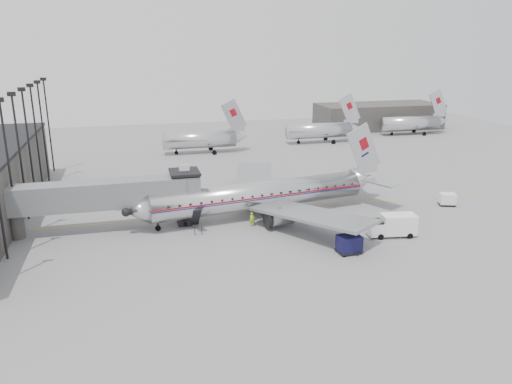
# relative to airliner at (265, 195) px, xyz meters

# --- Properties ---
(ground) EXTENTS (160.00, 160.00, 0.00)m
(ground) POSITION_rel_airliner_xyz_m (-0.67, -4.11, -2.70)
(ground) COLOR slate
(ground) RESTS_ON ground
(hangar) EXTENTS (30.00, 12.00, 6.00)m
(hangar) POSITION_rel_airliner_xyz_m (44.33, 55.89, 0.30)
(hangar) COLOR #3B3835
(hangar) RESTS_ON ground
(apron_line) EXTENTS (60.00, 0.15, 0.01)m
(apron_line) POSITION_rel_airliner_xyz_m (2.33, 1.89, -2.69)
(apron_line) COLOR gold
(apron_line) RESTS_ON ground
(jet_bridge) EXTENTS (21.00, 6.20, 7.10)m
(jet_bridge) POSITION_rel_airliner_xyz_m (-17.33, -0.44, 1.48)
(jet_bridge) COLOR #5C5E61
(jet_bridge) RESTS_ON ground
(floodlight_masts) EXTENTS (0.90, 42.25, 15.25)m
(floodlight_masts) POSITION_rel_airliner_xyz_m (-28.17, 8.89, 5.67)
(floodlight_masts) COLOR black
(floodlight_masts) RESTS_ON ground
(distant_aircraft_near) EXTENTS (16.39, 3.20, 10.26)m
(distant_aircraft_near) POSITION_rel_airliner_xyz_m (-2.46, 37.89, 0.04)
(distant_aircraft_near) COLOR silver
(distant_aircraft_near) RESTS_ON ground
(distant_aircraft_mid) EXTENTS (16.39, 3.20, 10.26)m
(distant_aircraft_mid) POSITION_rel_airliner_xyz_m (23.54, 41.89, 0.04)
(distant_aircraft_mid) COLOR silver
(distant_aircraft_mid) RESTS_ON ground
(distant_aircraft_far) EXTENTS (16.39, 3.20, 10.26)m
(distant_aircraft_far) POSITION_rel_airliner_xyz_m (47.54, 45.89, 0.04)
(distant_aircraft_far) COLOR silver
(distant_aircraft_far) RESTS_ON ground
(airliner) EXTENTS (33.74, 31.04, 10.72)m
(airliner) POSITION_rel_airliner_xyz_m (0.00, 0.00, 0.00)
(airliner) COLOR silver
(airliner) RESTS_ON ground
(service_van) EXTENTS (5.49, 2.77, 2.47)m
(service_van) POSITION_rel_airliner_xyz_m (11.89, -10.09, -1.40)
(service_van) COLOR white
(service_van) RESTS_ON ground
(baggage_cart_navy) EXTENTS (2.53, 2.01, 1.88)m
(baggage_cart_navy) POSITION_rel_airliner_xyz_m (5.33, -13.19, -1.70)
(baggage_cart_navy) COLOR #0E0D36
(baggage_cart_navy) RESTS_ON ground
(baggage_cart_white) EXTENTS (2.46, 2.15, 1.62)m
(baggage_cart_white) POSITION_rel_airliner_xyz_m (24.33, -2.11, -1.84)
(baggage_cart_white) COLOR white
(baggage_cart_white) RESTS_ON ground
(ramp_worker) EXTENTS (0.63, 0.43, 1.70)m
(ramp_worker) POSITION_rel_airliner_xyz_m (-2.41, -3.36, -1.85)
(ramp_worker) COLOR #9ACF18
(ramp_worker) RESTS_ON ground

